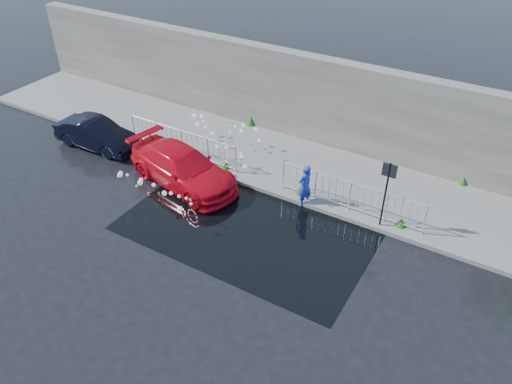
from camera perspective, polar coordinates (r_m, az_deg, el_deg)
ground at (r=15.99m, az=-4.22°, el=-5.32°), size 90.00×90.00×0.00m
pavement at (r=19.42m, az=4.10°, el=3.16°), size 30.00×4.00×0.15m
curb at (r=17.94m, az=1.16°, el=0.25°), size 30.00×0.25×0.16m
retaining_wall at (r=20.31m, az=7.22°, el=10.36°), size 30.00×0.60×3.50m
puddle at (r=16.41m, az=-0.80°, el=-3.94°), size 8.00×5.00×0.01m
sign_post at (r=15.82m, az=14.73°, el=0.80°), size 0.45×0.06×2.50m
railing_left at (r=19.78m, az=-8.46°, el=5.72°), size 5.05×0.05×1.10m
railing_right at (r=16.84m, az=10.68°, el=-0.36°), size 5.05×0.05×1.10m
weeds at (r=19.08m, az=2.73°, el=3.45°), size 12.17×3.93×0.40m
water_spray at (r=18.64m, az=-7.15°, el=3.88°), size 3.57×5.75×1.07m
red_car at (r=18.28m, az=-8.37°, el=2.81°), size 4.91×2.80×1.34m
dark_car at (r=21.41m, az=-17.78°, el=6.34°), size 3.66×1.41×1.19m
person at (r=16.98m, az=5.59°, el=0.73°), size 0.54×0.67×1.59m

